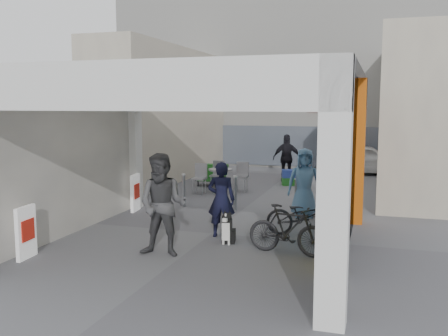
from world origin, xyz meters
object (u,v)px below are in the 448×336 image
(bicycle_rear, at_px, (288,230))
(produce_stand, at_px, (213,178))
(man_back_turned, at_px, (163,205))
(man_crates, at_px, (287,158))
(border_collie, at_px, (228,230))
(white_van, at_px, (366,159))
(cafe_set, at_px, (220,181))
(bicycle_front, at_px, (306,216))
(man_elderly, at_px, (304,183))
(man_with_dog, at_px, (221,200))

(bicycle_rear, bearing_deg, produce_stand, 37.84)
(man_back_turned, height_order, man_crates, man_back_turned)
(man_back_turned, bearing_deg, border_collie, 47.00)
(man_back_turned, height_order, white_van, man_back_turned)
(cafe_set, xyz_separation_m, bicycle_front, (3.52, -4.76, 0.11))
(produce_stand, bearing_deg, bicycle_rear, -75.31)
(bicycle_front, bearing_deg, bicycle_rear, 171.17)
(man_crates, bearing_deg, bicycle_front, 93.60)
(man_back_turned, relative_size, man_elderly, 1.11)
(bicycle_front, bearing_deg, cafe_set, 32.89)
(man_elderly, distance_m, bicycle_rear, 3.40)
(man_with_dog, relative_size, man_back_turned, 0.84)
(produce_stand, bearing_deg, man_elderly, -59.75)
(man_back_turned, height_order, bicycle_rear, man_back_turned)
(man_crates, xyz_separation_m, bicycle_front, (1.78, -7.55, -0.43))
(man_with_dog, bearing_deg, bicycle_rear, 143.87)
(cafe_set, xyz_separation_m, border_collie, (2.05, -5.80, -0.06))
(border_collie, distance_m, man_crates, 8.61)
(man_crates, relative_size, bicycle_rear, 1.10)
(bicycle_front, bearing_deg, border_collie, 121.58)
(man_elderly, xyz_separation_m, bicycle_rear, (0.19, -3.37, -0.40))
(bicycle_front, bearing_deg, man_with_dog, 104.85)
(man_elderly, bearing_deg, cafe_set, 125.42)
(produce_stand, distance_m, white_van, 6.99)
(produce_stand, height_order, man_with_dog, man_with_dog)
(border_collie, height_order, man_elderly, man_elderly)
(man_crates, bearing_deg, white_van, -141.94)
(produce_stand, height_order, man_crates, man_crates)
(man_elderly, xyz_separation_m, bicycle_front, (0.32, -1.94, -0.43))
(man_back_turned, bearing_deg, bicycle_rear, 14.40)
(man_back_turned, distance_m, bicycle_front, 3.32)
(produce_stand, xyz_separation_m, border_collie, (2.64, -6.86, -0.02))
(man_back_turned, distance_m, bicycle_rear, 2.46)
(man_with_dog, distance_m, man_back_turned, 1.76)
(bicycle_front, xyz_separation_m, bicycle_rear, (-0.13, -1.43, 0.03))
(man_elderly, distance_m, man_crates, 5.80)
(cafe_set, distance_m, border_collie, 6.15)
(border_collie, relative_size, man_elderly, 0.40)
(man_elderly, bearing_deg, white_van, 68.25)
(white_van, bearing_deg, cafe_set, 136.54)
(produce_stand, height_order, border_collie, produce_stand)
(bicycle_rear, height_order, white_van, white_van)
(cafe_set, bearing_deg, bicycle_rear, -61.31)
(bicycle_rear, bearing_deg, man_crates, 19.55)
(produce_stand, distance_m, bicycle_front, 7.13)
(man_crates, relative_size, bicycle_front, 1.03)
(bicycle_front, relative_size, bicycle_rear, 1.07)
(border_collie, relative_size, man_with_dog, 0.42)
(cafe_set, relative_size, man_elderly, 0.91)
(border_collie, bearing_deg, bicycle_front, 22.81)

